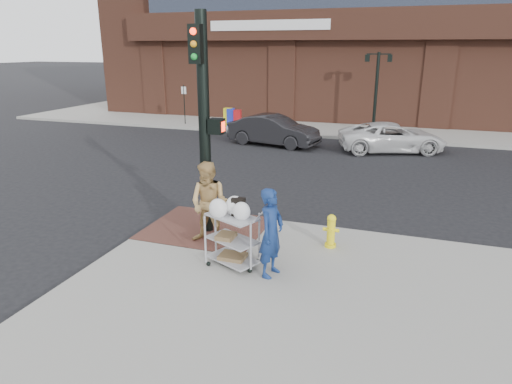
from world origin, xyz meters
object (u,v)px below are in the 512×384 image
at_px(lamp_post, 377,83).
at_px(sedan_dark, 274,130).
at_px(minivan_white, 392,137).
at_px(traffic_signal_pole, 205,120).
at_px(fire_hydrant, 331,230).
at_px(utility_cart, 232,235).
at_px(woman_blue, 271,233).
at_px(pedestrian_tan, 209,204).

xyz_separation_m(lamp_post, sedan_dark, (-4.14, -4.38, -1.92)).
bearing_deg(minivan_white, traffic_signal_pole, 143.53).
relative_size(lamp_post, fire_hydrant, 5.26).
relative_size(minivan_white, fire_hydrant, 5.98).
distance_m(traffic_signal_pole, fire_hydrant, 3.74).
height_order(minivan_white, utility_cart, utility_cart).
distance_m(traffic_signal_pole, utility_cart, 2.80).
relative_size(lamp_post, sedan_dark, 0.94).
relative_size(utility_cart, fire_hydrant, 1.88).
bearing_deg(minivan_white, fire_hydrant, 158.03).
bearing_deg(woman_blue, traffic_signal_pole, 63.38).
distance_m(traffic_signal_pole, woman_blue, 3.21).
height_order(woman_blue, fire_hydrant, woman_blue).
relative_size(woman_blue, sedan_dark, 0.41).
height_order(lamp_post, woman_blue, lamp_post).
bearing_deg(traffic_signal_pole, pedestrian_tan, -60.97).
relative_size(sedan_dark, minivan_white, 0.94).
height_order(traffic_signal_pole, sedan_dark, traffic_signal_pole).
height_order(woman_blue, sedan_dark, woman_blue).
height_order(sedan_dark, minivan_white, sedan_dark).
xyz_separation_m(sedan_dark, utility_cart, (2.89, -12.33, 0.10)).
relative_size(woman_blue, utility_cart, 1.22).
bearing_deg(pedestrian_tan, traffic_signal_pole, 120.67).
height_order(lamp_post, minivan_white, lamp_post).
xyz_separation_m(pedestrian_tan, fire_hydrant, (2.61, 0.67, -0.55)).
relative_size(lamp_post, traffic_signal_pole, 0.80).
distance_m(woman_blue, minivan_white, 12.94).
bearing_deg(traffic_signal_pole, fire_hydrant, 0.78).
bearing_deg(pedestrian_tan, sedan_dark, 101.58).
distance_m(sedan_dark, utility_cart, 12.67).
height_order(lamp_post, sedan_dark, lamp_post).
xyz_separation_m(woman_blue, fire_hydrant, (0.87, 1.67, -0.49)).
bearing_deg(utility_cart, pedestrian_tan, 136.16).
xyz_separation_m(utility_cart, fire_hydrant, (1.73, 1.52, -0.26)).
relative_size(lamp_post, pedestrian_tan, 2.13).
relative_size(sedan_dark, fire_hydrant, 5.59).
bearing_deg(traffic_signal_pole, sedan_dark, 98.70).
distance_m(lamp_post, pedestrian_tan, 16.08).
xyz_separation_m(woman_blue, minivan_white, (1.53, 12.85, -0.40)).
relative_size(woman_blue, minivan_white, 0.39).
bearing_deg(lamp_post, sedan_dark, -133.39).
height_order(pedestrian_tan, sedan_dark, pedestrian_tan).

